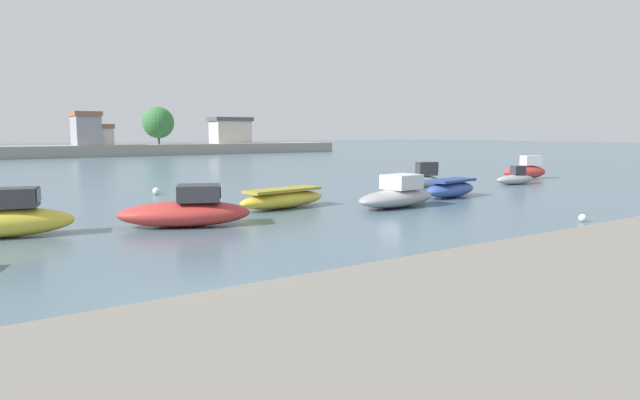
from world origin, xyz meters
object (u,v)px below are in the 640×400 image
moored_boat_6 (450,189)px  moored_boat_3 (187,211)px  mooring_buoy_2 (582,218)px  moored_boat_8 (516,178)px  mooring_buoy_1 (156,191)px  moored_boat_5 (398,195)px  moored_boat_9 (526,170)px  mooring_buoy_0 (390,193)px  moored_boat_7 (421,178)px  moored_boat_4 (283,199)px

moored_boat_6 → moored_boat_3: bearing=173.5°
moored_boat_6 → mooring_buoy_2: 9.47m
moored_boat_8 → mooring_buoy_1: (-23.71, 8.27, -0.23)m
moored_boat_3 → moored_boat_8: 26.54m
moored_boat_5 → moored_boat_6: (5.35, 1.33, -0.09)m
moored_boat_6 → moored_boat_9: size_ratio=1.09×
moored_boat_8 → mooring_buoy_0: size_ratio=11.28×
moored_boat_3 → moored_boat_5: 11.00m
moored_boat_5 → moored_boat_8: bearing=7.6°
moored_boat_3 → moored_boat_5: bearing=20.5°
moored_boat_7 → moored_boat_9: 12.06m
moored_boat_7 → moored_boat_9: (12.06, 0.27, 0.08)m
moored_boat_4 → moored_boat_9: bearing=-1.4°
moored_boat_3 → moored_boat_9: (31.02, 6.13, 0.08)m
moored_boat_3 → moored_boat_5: (10.99, -0.50, -0.03)m
moored_boat_7 → mooring_buoy_2: (-4.64, -14.28, -0.47)m
moored_boat_3 → mooring_buoy_1: (2.58, 11.89, -0.41)m
mooring_buoy_2 → moored_boat_6: bearing=77.7°
moored_boat_7 → mooring_buoy_0: (-4.86, -2.29, -0.48)m
mooring_buoy_1 → moored_boat_3: bearing=-102.2°
moored_boat_9 → mooring_buoy_2: 22.16m
moored_boat_7 → mooring_buoy_0: 5.40m
moored_boat_5 → moored_boat_9: size_ratio=1.35×
moored_boat_5 → moored_boat_7: size_ratio=1.54×
moored_boat_9 → mooring_buoy_0: (-16.93, -2.56, -0.56)m
mooring_buoy_1 → mooring_buoy_0: bearing=-35.8°
moored_boat_8 → moored_boat_6: bearing=-153.7°
moored_boat_4 → moored_boat_9: moored_boat_9 is taller
moored_boat_3 → moored_boat_8: bearing=30.9°
mooring_buoy_0 → moored_boat_8: bearing=0.3°
moored_boat_3 → mooring_buoy_2: size_ratio=17.03×
moored_boat_9 → mooring_buoy_1: bearing=-171.9°
moored_boat_3 → moored_boat_9: bearing=34.3°
mooring_buoy_0 → mooring_buoy_1: bearing=144.2°
moored_boat_6 → moored_boat_7: (2.62, 5.03, 0.12)m
moored_boat_6 → mooring_buoy_1: moored_boat_6 is taller
moored_boat_5 → mooring_buoy_1: size_ratio=12.38×
moored_boat_4 → moored_boat_8: bearing=-6.4°
moored_boat_3 → mooring_buoy_0: moored_boat_3 is taller
moored_boat_6 → mooring_buoy_0: (-2.24, 2.74, -0.36)m
moored_boat_9 → mooring_buoy_0: 17.13m
moored_boat_3 → mooring_buoy_2: 16.62m
mooring_buoy_0 → mooring_buoy_2: 11.99m
mooring_buoy_1 → mooring_buoy_2: size_ratio=1.33×
moored_boat_6 → mooring_buoy_0: 3.56m
moored_boat_5 → mooring_buoy_0: moored_boat_5 is taller
moored_boat_3 → moored_boat_6: size_ratio=1.28×
moored_boat_4 → mooring_buoy_1: moored_boat_4 is taller
moored_boat_9 → mooring_buoy_1: size_ratio=9.18×
moored_boat_7 → moored_boat_8: bearing=-2.5°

